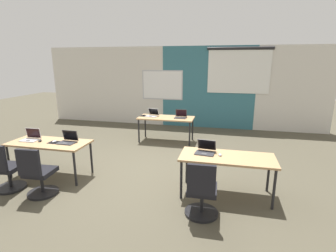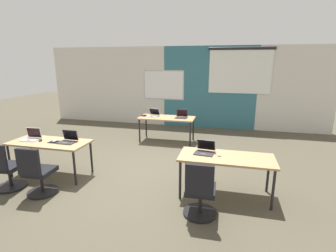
{
  "view_description": "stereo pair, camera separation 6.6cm",
  "coord_description": "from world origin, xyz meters",
  "px_view_note": "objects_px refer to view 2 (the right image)",
  "views": [
    {
      "loc": [
        1.69,
        -4.8,
        2.3
      ],
      "look_at": [
        0.45,
        0.53,
        0.9
      ],
      "focal_mm": 27.2,
      "sensor_mm": 36.0,
      "label": 1
    },
    {
      "loc": [
        1.75,
        -4.78,
        2.3
      ],
      "look_at": [
        0.45,
        0.53,
        0.9
      ],
      "focal_mm": 27.2,
      "sensor_mm": 36.0,
      "label": 2
    }
  ],
  "objects_px": {
    "desk_far_center": "(167,119)",
    "laptop_near_left_inner": "(68,140)",
    "desk_near_right": "(226,160)",
    "chair_near_left_end": "(6,170)",
    "mouse_near_left_inner": "(55,141)",
    "chair_near_left_inner": "(38,175)",
    "laptop_far_left": "(153,115)",
    "laptop_far_right": "(181,116)",
    "laptop_near_left_end": "(32,137)",
    "mouse_far_left": "(145,115)",
    "mouse_near_right_inner": "(219,155)",
    "desk_near_left": "(50,144)",
    "chair_near_right_inner": "(200,194)",
    "mouse_near_left_end": "(41,140)",
    "laptop_near_right_inner": "(205,150)"
  },
  "relations": [
    {
      "from": "mouse_near_left_end",
      "to": "chair_near_left_end",
      "type": "height_order",
      "value": "chair_near_left_end"
    },
    {
      "from": "chair_near_left_end",
      "to": "mouse_far_left",
      "type": "bearing_deg",
      "value": -117.91
    },
    {
      "from": "desk_far_center",
      "to": "laptop_near_left_end",
      "type": "distance_m",
      "value": 3.53
    },
    {
      "from": "laptop_far_left",
      "to": "laptop_far_right",
      "type": "relative_size",
      "value": 1.15
    },
    {
      "from": "chair_near_left_inner",
      "to": "laptop_near_left_end",
      "type": "xyz_separation_m",
      "value": [
        -0.78,
        0.81,
        0.39
      ]
    },
    {
      "from": "laptop_far_left",
      "to": "mouse_near_right_inner",
      "type": "xyz_separation_m",
      "value": [
        2.06,
        -2.84,
        -0.03
      ]
    },
    {
      "from": "desk_near_right",
      "to": "laptop_far_right",
      "type": "xyz_separation_m",
      "value": [
        -1.33,
        2.83,
        0.11
      ]
    },
    {
      "from": "desk_near_left",
      "to": "laptop_near_left_inner",
      "type": "height_order",
      "value": "laptop_near_left_inner"
    },
    {
      "from": "desk_near_left",
      "to": "laptop_far_right",
      "type": "bearing_deg",
      "value": 52.48
    },
    {
      "from": "desk_near_right",
      "to": "laptop_far_left",
      "type": "distance_m",
      "value": 3.59
    },
    {
      "from": "laptop_near_left_inner",
      "to": "chair_near_left_inner",
      "type": "relative_size",
      "value": 0.36
    },
    {
      "from": "laptop_near_left_inner",
      "to": "mouse_near_left_inner",
      "type": "distance_m",
      "value": 0.28
    },
    {
      "from": "desk_far_center",
      "to": "laptop_near_left_inner",
      "type": "xyz_separation_m",
      "value": [
        -1.35,
        -2.74,
        0.11
      ]
    },
    {
      "from": "mouse_near_left_inner",
      "to": "laptop_near_right_inner",
      "type": "height_order",
      "value": "laptop_near_right_inner"
    },
    {
      "from": "desk_near_right",
      "to": "mouse_near_right_inner",
      "type": "bearing_deg",
      "value": 176.62
    },
    {
      "from": "mouse_far_left",
      "to": "desk_near_left",
      "type": "bearing_deg",
      "value": -110.67
    },
    {
      "from": "laptop_near_left_inner",
      "to": "chair_near_left_end",
      "type": "distance_m",
      "value": 1.18
    },
    {
      "from": "desk_near_right",
      "to": "chair_near_right_inner",
      "type": "height_order",
      "value": "chair_near_right_inner"
    },
    {
      "from": "laptop_near_right_inner",
      "to": "desk_far_center",
      "type": "bearing_deg",
      "value": 123.26
    },
    {
      "from": "mouse_near_left_end",
      "to": "desk_near_right",
      "type": "bearing_deg",
      "value": 0.27
    },
    {
      "from": "desk_near_right",
      "to": "chair_near_right_inner",
      "type": "distance_m",
      "value": 0.88
    },
    {
      "from": "mouse_near_left_inner",
      "to": "chair_near_left_end",
      "type": "height_order",
      "value": "chair_near_left_end"
    },
    {
      "from": "desk_near_left",
      "to": "mouse_near_left_end",
      "type": "bearing_deg",
      "value": -174.71
    },
    {
      "from": "laptop_near_left_end",
      "to": "laptop_far_left",
      "type": "bearing_deg",
      "value": 54.93
    },
    {
      "from": "mouse_far_left",
      "to": "mouse_near_right_inner",
      "type": "distance_m",
      "value": 3.64
    },
    {
      "from": "laptop_far_right",
      "to": "laptop_near_right_inner",
      "type": "bearing_deg",
      "value": -70.58
    },
    {
      "from": "laptop_near_left_inner",
      "to": "chair_near_left_inner",
      "type": "distance_m",
      "value": 0.93
    },
    {
      "from": "desk_near_right",
      "to": "chair_near_left_end",
      "type": "xyz_separation_m",
      "value": [
        -3.87,
        -0.75,
        -0.28
      ]
    },
    {
      "from": "desk_near_left",
      "to": "mouse_near_right_inner",
      "type": "relative_size",
      "value": 14.91
    },
    {
      "from": "mouse_near_left_inner",
      "to": "chair_near_left_inner",
      "type": "distance_m",
      "value": 0.89
    },
    {
      "from": "laptop_near_left_inner",
      "to": "desk_near_left",
      "type": "bearing_deg",
      "value": -171.16
    },
    {
      "from": "mouse_near_left_end",
      "to": "mouse_near_right_inner",
      "type": "bearing_deg",
      "value": 0.4
    },
    {
      "from": "laptop_far_left",
      "to": "laptop_far_right",
      "type": "height_order",
      "value": "laptop_far_right"
    },
    {
      "from": "laptop_far_left",
      "to": "laptop_near_left_inner",
      "type": "height_order",
      "value": "laptop_near_left_inner"
    },
    {
      "from": "desk_near_left",
      "to": "chair_near_left_end",
      "type": "relative_size",
      "value": 1.74
    },
    {
      "from": "desk_near_right",
      "to": "laptop_near_left_inner",
      "type": "xyz_separation_m",
      "value": [
        -3.1,
        0.06,
        0.11
      ]
    },
    {
      "from": "laptop_near_left_end",
      "to": "mouse_near_left_end",
      "type": "xyz_separation_m",
      "value": [
        0.25,
        -0.05,
        -0.03
      ]
    },
    {
      "from": "chair_near_left_end",
      "to": "laptop_near_left_end",
      "type": "bearing_deg",
      "value": -90.73
    },
    {
      "from": "mouse_near_left_end",
      "to": "chair_near_right_inner",
      "type": "height_order",
      "value": "chair_near_right_inner"
    },
    {
      "from": "desk_near_right",
      "to": "mouse_far_left",
      "type": "relative_size",
      "value": 14.09
    },
    {
      "from": "desk_near_right",
      "to": "chair_near_left_inner",
      "type": "relative_size",
      "value": 1.74
    },
    {
      "from": "chair_near_left_inner",
      "to": "chair_near_right_inner",
      "type": "distance_m",
      "value": 2.81
    },
    {
      "from": "laptop_far_left",
      "to": "chair_near_right_inner",
      "type": "height_order",
      "value": "laptop_far_left"
    },
    {
      "from": "laptop_near_right_inner",
      "to": "desk_near_left",
      "type": "bearing_deg",
      "value": -171.85
    },
    {
      "from": "chair_near_right_inner",
      "to": "chair_near_left_end",
      "type": "bearing_deg",
      "value": -1.5
    },
    {
      "from": "mouse_near_left_end",
      "to": "mouse_near_right_inner",
      "type": "distance_m",
      "value": 3.57
    },
    {
      "from": "chair_near_left_inner",
      "to": "mouse_near_right_inner",
      "type": "relative_size",
      "value": 8.58
    },
    {
      "from": "mouse_far_left",
      "to": "chair_near_right_inner",
      "type": "xyz_separation_m",
      "value": [
        2.09,
        -3.58,
        -0.36
      ]
    },
    {
      "from": "laptop_near_left_end",
      "to": "mouse_near_left_end",
      "type": "distance_m",
      "value": 0.26
    },
    {
      "from": "laptop_far_left",
      "to": "mouse_far_left",
      "type": "distance_m",
      "value": 0.25
    }
  ]
}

